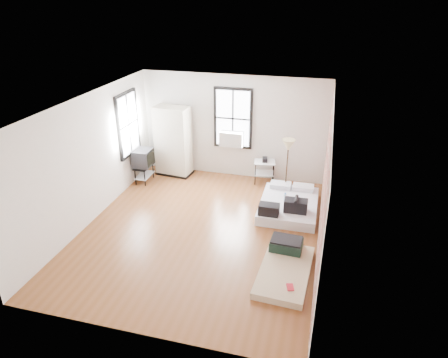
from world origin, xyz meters
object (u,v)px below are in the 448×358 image
(mattress_bare, at_px, (285,265))
(floor_lamp, at_px, (288,148))
(wardrobe, at_px, (173,141))
(side_table, at_px, (265,166))
(mattress_main, at_px, (288,205))
(tv_stand, at_px, (143,159))

(mattress_bare, relative_size, floor_lamp, 1.17)
(wardrobe, distance_m, side_table, 2.60)
(mattress_main, bearing_deg, wardrobe, 158.34)
(side_table, bearing_deg, mattress_bare, -74.50)
(mattress_bare, xyz_separation_m, tv_stand, (-4.15, 2.84, 0.55))
(mattress_bare, height_order, tv_stand, tv_stand)
(mattress_bare, distance_m, wardrobe, 5.08)
(mattress_main, height_order, tv_stand, tv_stand)
(mattress_bare, height_order, side_table, side_table)
(mattress_main, relative_size, wardrobe, 0.93)
(wardrobe, xyz_separation_m, tv_stand, (-0.60, -0.69, -0.31))
(wardrobe, relative_size, floor_lamp, 1.31)
(mattress_bare, xyz_separation_m, side_table, (-1.00, 3.60, 0.38))
(mattress_bare, xyz_separation_m, wardrobe, (-3.55, 3.53, 0.85))
(mattress_main, distance_m, floor_lamp, 1.38)
(mattress_bare, bearing_deg, floor_lamp, 100.15)
(side_table, bearing_deg, tv_stand, -166.42)
(mattress_main, distance_m, tv_stand, 4.04)
(wardrobe, height_order, tv_stand, wardrobe)
(mattress_bare, bearing_deg, wardrobe, 138.54)
(mattress_main, bearing_deg, tv_stand, 170.77)
(mattress_main, distance_m, mattress_bare, 2.23)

